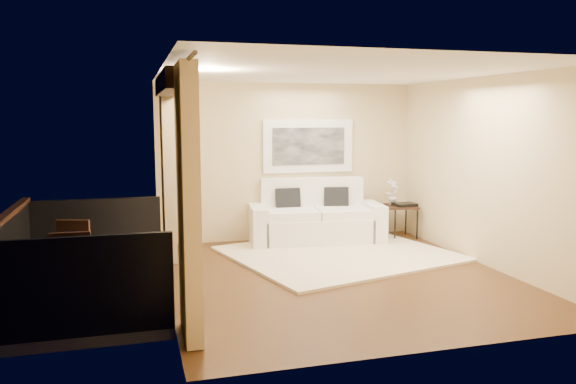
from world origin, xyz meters
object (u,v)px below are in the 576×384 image
object	(u,v)px
side_table	(401,209)
ice_bucket	(69,242)
sofa	(315,220)
balcony_chair_near	(70,273)
bistro_table	(83,258)
balcony_chair_far	(77,250)
orchid	(393,191)

from	to	relation	value
side_table	ice_bucket	distance (m)	5.78
sofa	balcony_chair_near	world-z (taller)	sofa
side_table	balcony_chair_near	bearing A→B (deg)	-150.79
bistro_table	balcony_chair_far	world-z (taller)	balcony_chair_far
bistro_table	ice_bucket	size ratio (longest dim) A/B	3.46
orchid	balcony_chair_near	bearing A→B (deg)	-149.38
orchid	sofa	bearing A→B (deg)	-179.99
balcony_chair_far	side_table	bearing A→B (deg)	-144.87
side_table	balcony_chair_near	world-z (taller)	balcony_chair_near
sofa	balcony_chair_near	size ratio (longest dim) A/B	2.43
bistro_table	sofa	bearing A→B (deg)	36.12
side_table	balcony_chair_far	world-z (taller)	balcony_chair_far
sofa	ice_bucket	bearing A→B (deg)	-139.29
sofa	ice_bucket	size ratio (longest dim) A/B	11.60
side_table	balcony_chair_far	bearing A→B (deg)	-161.37
orchid	bistro_table	size ratio (longest dim) A/B	0.70
side_table	orchid	distance (m)	0.34
side_table	ice_bucket	xyz separation A→B (m)	(-5.24, -2.43, 0.26)
balcony_chair_near	ice_bucket	xyz separation A→B (m)	(-0.05, 0.48, 0.22)
balcony_chair_near	ice_bucket	bearing A→B (deg)	96.50
sofa	balcony_chair_far	size ratio (longest dim) A/B	2.54
side_table	balcony_chair_near	distance (m)	5.95
side_table	orchid	size ratio (longest dim) A/B	1.30
sofa	side_table	world-z (taller)	sofa
bistro_table	side_table	bearing A→B (deg)	25.94
balcony_chair_far	orchid	bearing A→B (deg)	-143.47
orchid	side_table	bearing A→B (deg)	-40.05
side_table	ice_bucket	size ratio (longest dim) A/B	3.15
balcony_chair_far	balcony_chair_near	bearing A→B (deg)	108.29
sofa	bistro_table	distance (m)	4.38
sofa	balcony_chair_far	xyz separation A→B (m)	(-3.66, -1.86, 0.15)
orchid	ice_bucket	size ratio (longest dim) A/B	2.42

